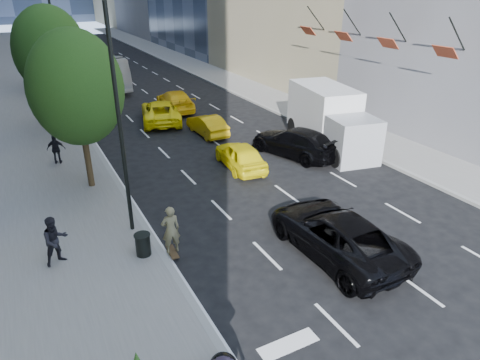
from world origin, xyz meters
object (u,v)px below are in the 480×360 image
skateboarder (171,233)px  black_sedan_lincoln (336,233)px  city_bus (87,68)px  box_truck (330,118)px  trash_can (143,245)px  black_sedan_mercedes (295,142)px

skateboarder → black_sedan_lincoln: size_ratio=0.32×
city_bus → box_truck: size_ratio=1.66×
city_bus → skateboarder: bearing=-106.5°
skateboarder → box_truck: bearing=-148.3°
skateboarder → trash_can: size_ratio=2.31×
city_bus → trash_can: (-3.40, -30.56, -1.23)m
black_sedan_mercedes → box_truck: bearing=170.8°
black_sedan_mercedes → box_truck: (2.78, 0.38, 0.97)m
city_bus → trash_can: 30.77m
black_sedan_lincoln → black_sedan_mercedes: size_ratio=1.05×
skateboarder → black_sedan_mercedes: skateboarder is taller
black_sedan_mercedes → skateboarder: bearing=15.7°
skateboarder → trash_can: skateboarder is taller
city_bus → box_truck: 26.24m
skateboarder → box_truck: box_truck is taller
box_truck → trash_can: 15.05m
trash_can → box_truck: bearing=25.2°
skateboarder → trash_can: (-1.00, 0.28, -0.39)m
black_sedan_lincoln → city_bus: bearing=-85.8°
black_sedan_lincoln → box_truck: box_truck is taller
skateboarder → black_sedan_lincoln: bearing=157.4°
box_truck → trash_can: box_truck is taller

